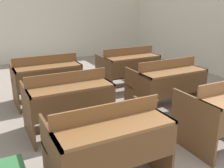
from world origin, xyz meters
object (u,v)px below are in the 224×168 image
object	(u,v)px
bench_third_right	(128,67)
bench_third_left	(47,78)
bench_second_left	(68,100)
bench_second_right	(166,83)
bench_front_left	(108,142)

from	to	relation	value
bench_third_right	bench_third_left	bearing A→B (deg)	-179.35
bench_third_left	bench_second_left	bearing A→B (deg)	-90.16
bench_second_left	bench_third_left	size ratio (longest dim) A/B	1.00
bench_second_left	bench_third_right	bearing A→B (deg)	36.32
bench_second_right	bench_third_right	xyz separation A→B (m)	(-0.00, 1.21, 0.00)
bench_second_left	bench_second_right	world-z (taller)	same
bench_front_left	bench_third_right	bearing A→B (deg)	55.77
bench_front_left	bench_third_left	bearing A→B (deg)	89.89
bench_second_left	bench_third_right	world-z (taller)	same
bench_front_left	bench_third_right	xyz separation A→B (m)	(1.65, 2.42, 0.00)
bench_second_right	bench_third_left	size ratio (longest dim) A/B	1.00
bench_front_left	bench_second_right	size ratio (longest dim) A/B	1.00
bench_second_right	bench_third_left	distance (m)	2.03
bench_third_left	bench_second_right	bearing A→B (deg)	-35.86
bench_second_right	bench_third_right	bearing A→B (deg)	90.07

